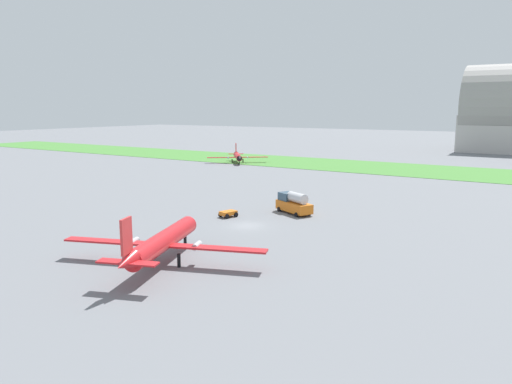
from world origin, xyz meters
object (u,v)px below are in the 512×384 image
Objects in this scene: baggage_cart_near_gate at (228,213)px; airplane_taxiing_turboprop at (238,156)px; fuel_truck_midfield at (294,203)px; airplane_foreground_turboprop at (163,241)px.

airplane_taxiing_turboprop is at bearing -130.39° from baggage_cart_near_gate.
baggage_cart_near_gate is (38.93, -59.27, -1.38)m from airplane_taxiing_turboprop.
fuel_truck_midfield is (6.90, 7.43, 1.01)m from baggage_cart_near_gate.
baggage_cart_near_gate is at bearing -1.73° from airplane_foreground_turboprop.
fuel_truck_midfield is at bearing -19.82° from airplane_foreground_turboprop.
airplane_taxiing_turboprop is at bearing 9.87° from airplane_foreground_turboprop.
airplane_taxiing_turboprop reaches higher than fuel_truck_midfield.
fuel_truck_midfield reaches higher than baggage_cart_near_gate.
airplane_taxiing_turboprop is 70.92m from baggage_cart_near_gate.
airplane_taxiing_turboprop is 92.55m from airplane_foreground_turboprop.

